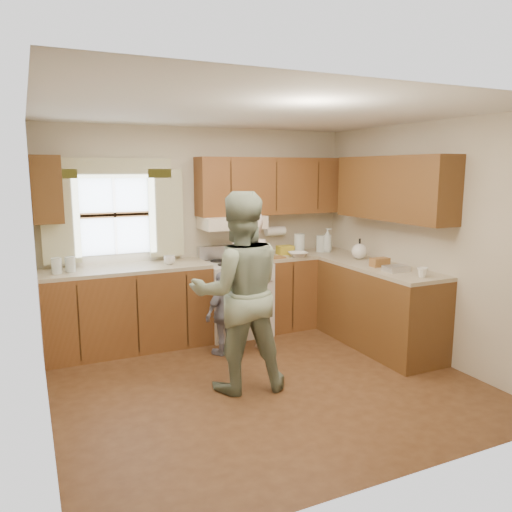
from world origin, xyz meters
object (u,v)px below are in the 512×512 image
woman_left (248,282)px  child (224,313)px  woman_right (239,292)px  stove (235,297)px

woman_left → child: bearing=-12.1°
woman_right → child: woman_right is taller
child → stove: bearing=-150.9°
stove → woman_left: (-0.12, -0.64, 0.33)m
woman_left → child: woman_left is taller
stove → woman_left: size_ratio=0.68×
stove → woman_left: 0.73m
woman_left → stove: bearing=-100.6°
stove → child: (-0.38, -0.59, -0.00)m
woman_left → woman_right: 0.94m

